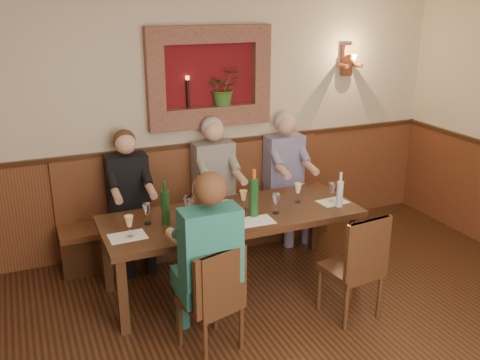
% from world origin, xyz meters
% --- Properties ---
extents(room_shell, '(6.04, 6.04, 2.82)m').
position_xyz_m(room_shell, '(0.00, 0.00, 1.89)').
color(room_shell, '#C2B193').
rests_on(room_shell, ground).
extents(wainscoting, '(6.02, 6.02, 1.15)m').
position_xyz_m(wainscoting, '(0.00, -0.00, 0.59)').
color(wainscoting, '#5E2D1A').
rests_on(wainscoting, ground).
extents(wall_niche, '(1.36, 0.30, 1.06)m').
position_xyz_m(wall_niche, '(0.24, 2.94, 1.81)').
color(wall_niche, '#5E0D13').
rests_on(wall_niche, ground).
extents(wall_sconce, '(0.25, 0.20, 0.35)m').
position_xyz_m(wall_sconce, '(1.90, 2.93, 1.94)').
color(wall_sconce, '#5E2D1A').
rests_on(wall_sconce, ground).
extents(dining_table, '(2.40, 0.90, 0.75)m').
position_xyz_m(dining_table, '(0.00, 1.85, 0.68)').
color(dining_table, '#361910').
rests_on(dining_table, ground).
extents(bench, '(3.00, 0.45, 1.11)m').
position_xyz_m(bench, '(0.00, 2.79, 0.33)').
color(bench, '#381E0F').
rests_on(bench, ground).
extents(chair_near_left, '(0.50, 0.50, 0.91)m').
position_xyz_m(chair_near_left, '(-0.52, 1.00, 0.27)').
color(chair_near_left, '#361910').
rests_on(chair_near_left, ground).
extents(chair_near_right, '(0.47, 0.47, 0.97)m').
position_xyz_m(chair_near_right, '(0.76, 0.98, 0.28)').
color(chair_near_right, '#361910').
rests_on(chair_near_right, ground).
extents(person_bench_left, '(0.41, 0.51, 1.41)m').
position_xyz_m(person_bench_left, '(-0.77, 2.69, 0.58)').
color(person_bench_left, black).
rests_on(person_bench_left, ground).
extents(person_bench_mid, '(0.44, 0.53, 1.46)m').
position_xyz_m(person_bench_mid, '(0.16, 2.69, 0.61)').
color(person_bench_mid, '#4E4A47').
rests_on(person_bench_mid, ground).
extents(person_bench_right, '(0.43, 0.53, 1.45)m').
position_xyz_m(person_bench_right, '(1.02, 2.69, 0.60)').
color(person_bench_right, navy).
rests_on(person_bench_right, ground).
extents(person_chair_front, '(0.45, 0.55, 1.49)m').
position_xyz_m(person_chair_front, '(-0.53, 1.07, 0.62)').
color(person_chair_front, '#164250').
rests_on(person_chair_front, ground).
extents(spittoon_bucket, '(0.23, 0.23, 0.22)m').
position_xyz_m(spittoon_bucket, '(-0.22, 1.87, 0.86)').
color(spittoon_bucket, red).
rests_on(spittoon_bucket, dining_table).
extents(wine_bottle_green_a, '(0.10, 0.10, 0.45)m').
position_xyz_m(wine_bottle_green_a, '(0.16, 1.72, 0.94)').
color(wine_bottle_green_a, '#19471E').
rests_on(wine_bottle_green_a, dining_table).
extents(wine_bottle_green_b, '(0.08, 0.08, 0.40)m').
position_xyz_m(wine_bottle_green_b, '(-0.63, 1.85, 0.91)').
color(wine_bottle_green_b, '#19471E').
rests_on(wine_bottle_green_b, dining_table).
extents(water_bottle, '(0.08, 0.08, 0.34)m').
position_xyz_m(water_bottle, '(1.01, 1.61, 0.89)').
color(water_bottle, silver).
rests_on(water_bottle, dining_table).
extents(tasting_sheet_a, '(0.31, 0.23, 0.00)m').
position_xyz_m(tasting_sheet_a, '(-1.00, 1.73, 0.75)').
color(tasting_sheet_a, white).
rests_on(tasting_sheet_a, dining_table).
extents(tasting_sheet_b, '(0.32, 0.24, 0.00)m').
position_xyz_m(tasting_sheet_b, '(0.13, 1.60, 0.75)').
color(tasting_sheet_b, white).
rests_on(tasting_sheet_b, dining_table).
extents(tasting_sheet_c, '(0.30, 0.23, 0.00)m').
position_xyz_m(tasting_sheet_c, '(1.02, 1.74, 0.75)').
color(tasting_sheet_c, white).
rests_on(tasting_sheet_c, dining_table).
extents(tasting_sheet_d, '(0.32, 0.27, 0.00)m').
position_xyz_m(tasting_sheet_d, '(-0.23, 1.57, 0.75)').
color(tasting_sheet_d, white).
rests_on(tasting_sheet_d, dining_table).
extents(wine_glass_0, '(0.08, 0.08, 0.19)m').
position_xyz_m(wine_glass_0, '(-0.98, 1.71, 0.85)').
color(wine_glass_0, '#FDE897').
rests_on(wine_glass_0, dining_table).
extents(wine_glass_1, '(0.08, 0.08, 0.19)m').
position_xyz_m(wine_glass_1, '(-0.78, 1.92, 0.85)').
color(wine_glass_1, white).
rests_on(wine_glass_1, dining_table).
extents(wine_glass_2, '(0.08, 0.08, 0.19)m').
position_xyz_m(wine_glass_2, '(-0.55, 1.68, 0.85)').
color(wine_glass_2, '#FDE897').
rests_on(wine_glass_2, dining_table).
extents(wine_glass_3, '(0.08, 0.08, 0.19)m').
position_xyz_m(wine_glass_3, '(-0.38, 1.92, 0.85)').
color(wine_glass_3, white).
rests_on(wine_glass_3, dining_table).
extents(wine_glass_4, '(0.08, 0.08, 0.19)m').
position_xyz_m(wine_glass_4, '(-0.11, 1.71, 0.85)').
color(wine_glass_4, '#FDE897').
rests_on(wine_glass_4, dining_table).
extents(wine_glass_5, '(0.08, 0.08, 0.19)m').
position_xyz_m(wine_glass_5, '(0.13, 1.90, 0.85)').
color(wine_glass_5, '#FDE897').
rests_on(wine_glass_5, dining_table).
extents(wine_glass_6, '(0.08, 0.08, 0.19)m').
position_xyz_m(wine_glass_6, '(0.38, 1.70, 0.85)').
color(wine_glass_6, white).
rests_on(wine_glass_6, dining_table).
extents(wine_glass_7, '(0.08, 0.08, 0.19)m').
position_xyz_m(wine_glass_7, '(0.70, 1.87, 0.85)').
color(wine_glass_7, '#FDE897').
rests_on(wine_glass_7, dining_table).
extents(wine_glass_8, '(0.08, 0.08, 0.19)m').
position_xyz_m(wine_glass_8, '(1.01, 1.75, 0.85)').
color(wine_glass_8, white).
rests_on(wine_glass_8, dining_table).
extents(wine_glass_9, '(0.08, 0.08, 0.19)m').
position_xyz_m(wine_glass_9, '(-0.12, 1.56, 0.85)').
color(wine_glass_9, '#FDE897').
rests_on(wine_glass_9, dining_table).
extents(wine_glass_10, '(0.08, 0.08, 0.19)m').
position_xyz_m(wine_glass_10, '(-0.40, 1.96, 0.85)').
color(wine_glass_10, white).
rests_on(wine_glass_10, dining_table).
extents(wine_glass_11, '(0.08, 0.08, 0.19)m').
position_xyz_m(wine_glass_11, '(-0.22, 1.96, 0.85)').
color(wine_glass_11, white).
rests_on(wine_glass_11, dining_table).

